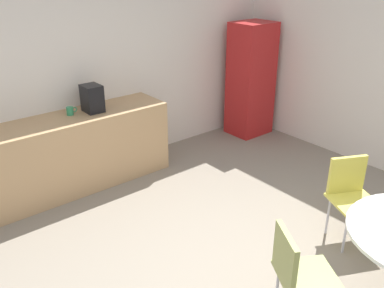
{
  "coord_description": "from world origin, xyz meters",
  "views": [
    {
      "loc": [
        -2.12,
        -1.73,
        2.57
      ],
      "look_at": [
        0.19,
        1.09,
        0.95
      ],
      "focal_mm": 39.33,
      "sensor_mm": 36.0,
      "label": 1
    }
  ],
  "objects_px": {
    "chair_yellow": "(350,190)",
    "coffee_maker": "(92,98)",
    "chair_olive": "(296,269)",
    "locker_cabinet": "(251,80)",
    "mug_white": "(70,111)"
  },
  "relations": [
    {
      "from": "locker_cabinet",
      "to": "mug_white",
      "type": "bearing_deg",
      "value": 176.82
    },
    {
      "from": "chair_yellow",
      "to": "coffee_maker",
      "type": "bearing_deg",
      "value": 116.95
    },
    {
      "from": "locker_cabinet",
      "to": "chair_olive",
      "type": "height_order",
      "value": "locker_cabinet"
    },
    {
      "from": "chair_olive",
      "to": "mug_white",
      "type": "relative_size",
      "value": 6.43
    },
    {
      "from": "locker_cabinet",
      "to": "chair_olive",
      "type": "xyz_separation_m",
      "value": [
        -2.57,
        -2.91,
        -0.34
      ]
    },
    {
      "from": "chair_yellow",
      "to": "mug_white",
      "type": "bearing_deg",
      "value": 120.73
    },
    {
      "from": "chair_yellow",
      "to": "coffee_maker",
      "type": "xyz_separation_m",
      "value": [
        -1.34,
        2.63,
        0.54
      ]
    },
    {
      "from": "locker_cabinet",
      "to": "chair_yellow",
      "type": "xyz_separation_m",
      "value": [
        -1.26,
        -2.53,
        -0.34
      ]
    },
    {
      "from": "locker_cabinet",
      "to": "chair_yellow",
      "type": "relative_size",
      "value": 2.07
    },
    {
      "from": "locker_cabinet",
      "to": "coffee_maker",
      "type": "relative_size",
      "value": 5.37
    },
    {
      "from": "chair_olive",
      "to": "coffee_maker",
      "type": "distance_m",
      "value": 3.05
    },
    {
      "from": "chair_yellow",
      "to": "chair_olive",
      "type": "bearing_deg",
      "value": -163.99
    },
    {
      "from": "locker_cabinet",
      "to": "mug_white",
      "type": "xyz_separation_m",
      "value": [
        -2.85,
        0.16,
        0.09
      ]
    },
    {
      "from": "chair_yellow",
      "to": "coffee_maker",
      "type": "distance_m",
      "value": 3.0
    },
    {
      "from": "mug_white",
      "to": "locker_cabinet",
      "type": "bearing_deg",
      "value": -3.18
    }
  ]
}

